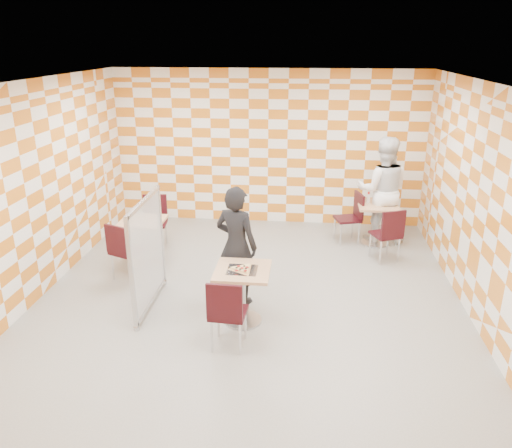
{
  "coord_description": "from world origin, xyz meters",
  "views": [
    {
      "loc": [
        0.74,
        -6.09,
        3.49
      ],
      "look_at": [
        0.1,
        0.2,
        1.15
      ],
      "focal_mm": 35.0,
      "sensor_mm": 36.0,
      "label": 1
    }
  ],
  "objects_px": {
    "empty_table": "(143,234)",
    "partition": "(148,253)",
    "chair_main_front": "(227,310)",
    "man_white": "(382,190)",
    "chair_empty_near": "(123,248)",
    "chair_empty_far": "(155,217)",
    "chair_second_side": "(353,214)",
    "man_dark": "(236,246)",
    "soda_bottle": "(385,197)",
    "chair_second_front": "(389,231)",
    "sport_bottle": "(368,198)",
    "main_table": "(243,286)",
    "second_table": "(377,217)"
  },
  "relations": [
    {
      "from": "sport_bottle",
      "to": "chair_second_front",
      "type": "bearing_deg",
      "value": -73.35
    },
    {
      "from": "empty_table",
      "to": "chair_second_side",
      "type": "xyz_separation_m",
      "value": [
        3.48,
        1.28,
        0.04
      ]
    },
    {
      "from": "chair_empty_far",
      "to": "man_dark",
      "type": "relative_size",
      "value": 0.55
    },
    {
      "from": "chair_second_side",
      "to": "partition",
      "type": "xyz_separation_m",
      "value": [
        -2.95,
        -2.64,
        0.25
      ]
    },
    {
      "from": "second_table",
      "to": "chair_second_front",
      "type": "bearing_deg",
      "value": -83.43
    },
    {
      "from": "second_table",
      "to": "empty_table",
      "type": "bearing_deg",
      "value": -162.3
    },
    {
      "from": "chair_second_side",
      "to": "partition",
      "type": "height_order",
      "value": "partition"
    },
    {
      "from": "chair_main_front",
      "to": "chair_empty_near",
      "type": "distance_m",
      "value": 2.49
    },
    {
      "from": "chair_main_front",
      "to": "chair_empty_near",
      "type": "xyz_separation_m",
      "value": [
        -1.85,
        1.67,
        0.0
      ]
    },
    {
      "from": "main_table",
      "to": "man_white",
      "type": "bearing_deg",
      "value": 55.2
    },
    {
      "from": "main_table",
      "to": "chair_empty_near",
      "type": "relative_size",
      "value": 0.81
    },
    {
      "from": "main_table",
      "to": "partition",
      "type": "bearing_deg",
      "value": 167.75
    },
    {
      "from": "main_table",
      "to": "empty_table",
      "type": "distance_m",
      "value": 2.47
    },
    {
      "from": "chair_empty_far",
      "to": "partition",
      "type": "bearing_deg",
      "value": -75.49
    },
    {
      "from": "soda_bottle",
      "to": "chair_empty_near",
      "type": "bearing_deg",
      "value": -154.29
    },
    {
      "from": "chair_empty_near",
      "to": "partition",
      "type": "height_order",
      "value": "partition"
    },
    {
      "from": "man_white",
      "to": "chair_main_front",
      "type": "bearing_deg",
      "value": 62.1
    },
    {
      "from": "second_table",
      "to": "empty_table",
      "type": "height_order",
      "value": "same"
    },
    {
      "from": "second_table",
      "to": "man_dark",
      "type": "xyz_separation_m",
      "value": [
        -2.21,
        -2.34,
        0.33
      ]
    },
    {
      "from": "chair_empty_far",
      "to": "second_table",
      "type": "bearing_deg",
      "value": 7.05
    },
    {
      "from": "chair_main_front",
      "to": "chair_empty_far",
      "type": "bearing_deg",
      "value": 119.96
    },
    {
      "from": "main_table",
      "to": "second_table",
      "type": "bearing_deg",
      "value": 54.55
    },
    {
      "from": "chair_main_front",
      "to": "man_dark",
      "type": "distance_m",
      "value": 1.26
    },
    {
      "from": "partition",
      "to": "soda_bottle",
      "type": "distance_m",
      "value": 4.43
    },
    {
      "from": "main_table",
      "to": "chair_empty_far",
      "type": "xyz_separation_m",
      "value": [
        -1.88,
        2.41,
        0.04
      ]
    },
    {
      "from": "chair_second_front",
      "to": "chair_second_side",
      "type": "relative_size",
      "value": 1.0
    },
    {
      "from": "chair_main_front",
      "to": "man_dark",
      "type": "relative_size",
      "value": 0.55
    },
    {
      "from": "chair_main_front",
      "to": "man_white",
      "type": "relative_size",
      "value": 0.48
    },
    {
      "from": "empty_table",
      "to": "chair_second_front",
      "type": "bearing_deg",
      "value": 6.54
    },
    {
      "from": "chair_empty_near",
      "to": "chair_empty_far",
      "type": "relative_size",
      "value": 1.0
    },
    {
      "from": "empty_table",
      "to": "partition",
      "type": "relative_size",
      "value": 0.48
    },
    {
      "from": "partition",
      "to": "man_dark",
      "type": "relative_size",
      "value": 0.92
    },
    {
      "from": "man_dark",
      "to": "man_white",
      "type": "height_order",
      "value": "man_white"
    },
    {
      "from": "empty_table",
      "to": "partition",
      "type": "height_order",
      "value": "partition"
    },
    {
      "from": "chair_main_front",
      "to": "chair_second_side",
      "type": "relative_size",
      "value": 1.0
    },
    {
      "from": "chair_empty_near",
      "to": "chair_empty_far",
      "type": "distance_m",
      "value": 1.41
    },
    {
      "from": "chair_second_side",
      "to": "man_dark",
      "type": "height_order",
      "value": "man_dark"
    },
    {
      "from": "main_table",
      "to": "soda_bottle",
      "type": "bearing_deg",
      "value": 53.88
    },
    {
      "from": "second_table",
      "to": "chair_second_front",
      "type": "xyz_separation_m",
      "value": [
        0.09,
        -0.79,
        0.04
      ]
    },
    {
      "from": "chair_main_front",
      "to": "chair_second_side",
      "type": "bearing_deg",
      "value": 64.33
    },
    {
      "from": "chair_second_side",
      "to": "man_white",
      "type": "xyz_separation_m",
      "value": [
        0.51,
        0.14,
        0.42
      ]
    },
    {
      "from": "partition",
      "to": "chair_second_side",
      "type": "bearing_deg",
      "value": 41.78
    },
    {
      "from": "chair_main_front",
      "to": "chair_second_front",
      "type": "relative_size",
      "value": 1.0
    },
    {
      "from": "empty_table",
      "to": "chair_empty_near",
      "type": "xyz_separation_m",
      "value": [
        -0.11,
        -0.65,
        0.04
      ]
    },
    {
      "from": "chair_main_front",
      "to": "partition",
      "type": "xyz_separation_m",
      "value": [
        -1.22,
        0.96,
        0.25
      ]
    },
    {
      "from": "man_dark",
      "to": "soda_bottle",
      "type": "xyz_separation_m",
      "value": [
        2.33,
        2.44,
        0.01
      ]
    },
    {
      "from": "chair_main_front",
      "to": "partition",
      "type": "distance_m",
      "value": 1.57
    },
    {
      "from": "chair_second_side",
      "to": "chair_empty_far",
      "type": "xyz_separation_m",
      "value": [
        -3.5,
        -0.52,
        0.0
      ]
    },
    {
      "from": "chair_second_front",
      "to": "empty_table",
      "type": "bearing_deg",
      "value": -173.46
    },
    {
      "from": "man_white",
      "to": "sport_bottle",
      "type": "distance_m",
      "value": 0.29
    }
  ]
}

